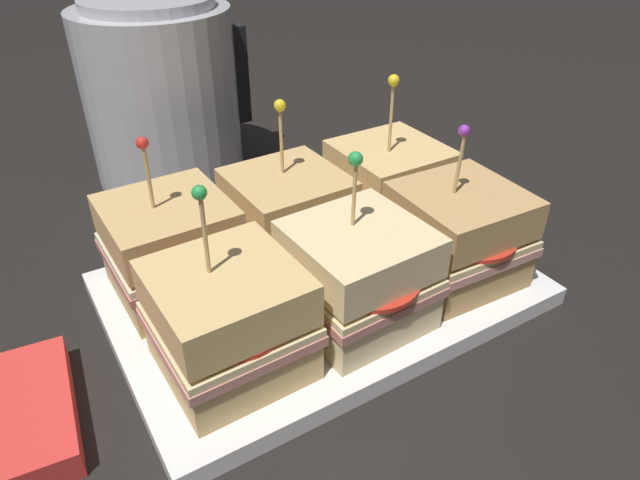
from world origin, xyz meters
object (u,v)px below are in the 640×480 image
sandwich_front_center (360,275)px  sandwich_front_right (458,235)px  sandwich_back_left (171,248)px  kettle_steel (162,93)px  sandwich_back_right (389,186)px  serving_platter (320,289)px  sandwich_back_center (289,214)px  sandwich_front_left (229,321)px

sandwich_front_center → sandwich_front_right: same height
sandwich_back_left → kettle_steel: kettle_steel is taller
sandwich_back_left → sandwich_back_right: 0.24m
serving_platter → sandwich_back_center: 0.08m
sandwich_front_left → sandwich_back_left: bearing=91.9°
serving_platter → sandwich_front_center: sandwich_front_center is taller
sandwich_front_left → kettle_steel: bearing=77.6°
sandwich_front_right → sandwich_back_center: size_ratio=0.97×
sandwich_front_left → sandwich_back_center: sandwich_front_left is taller
sandwich_back_right → sandwich_back_left: bearing=178.5°
sandwich_front_left → sandwich_back_center: size_ratio=1.01×
sandwich_back_right → kettle_steel: bearing=118.1°
sandwich_back_right → serving_platter: bearing=-155.3°
sandwich_back_left → sandwich_front_right: bearing=-26.8°
sandwich_front_left → sandwich_back_center: 0.17m
sandwich_front_center → sandwich_back_center: 0.12m
serving_platter → sandwich_back_center: size_ratio=2.42×
sandwich_front_left → kettle_steel: (0.09, 0.40, 0.05)m
sandwich_front_center → sandwich_front_right: bearing=1.8°
serving_platter → sandwich_front_right: 0.14m
kettle_steel → sandwich_front_left: bearing=-102.4°
kettle_steel → sandwich_back_left: bearing=-108.1°
sandwich_front_left → kettle_steel: kettle_steel is taller
sandwich_front_left → sandwich_front_center: (0.12, -0.00, 0.00)m
serving_platter → sandwich_back_left: sandwich_back_left is taller
sandwich_front_right → sandwich_front_left: bearing=179.9°
sandwich_front_center → sandwich_back_right: size_ratio=0.92×
serving_platter → sandwich_front_right: size_ratio=2.49×
sandwich_back_center → sandwich_front_right: bearing=-46.1°
serving_platter → sandwich_front_left: sandwich_front_left is taller
sandwich_front_left → sandwich_front_right: bearing=-0.1°
sandwich_back_center → kettle_steel: bearing=96.4°
sandwich_front_right → sandwich_back_right: size_ratio=0.91×
sandwich_front_right → sandwich_back_center: sandwich_back_center is taller
sandwich_back_left → sandwich_back_right: size_ratio=0.92×
sandwich_back_left → sandwich_back_center: size_ratio=0.97×
sandwich_back_right → kettle_steel: 0.32m
sandwich_front_right → sandwich_back_left: (-0.24, 0.12, 0.00)m
sandwich_front_left → sandwich_back_right: bearing=25.4°
sandwich_front_center → sandwich_back_right: sandwich_back_right is taller
sandwich_front_left → sandwich_back_left: sandwich_front_left is taller
sandwich_back_center → sandwich_front_center: bearing=-89.8°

